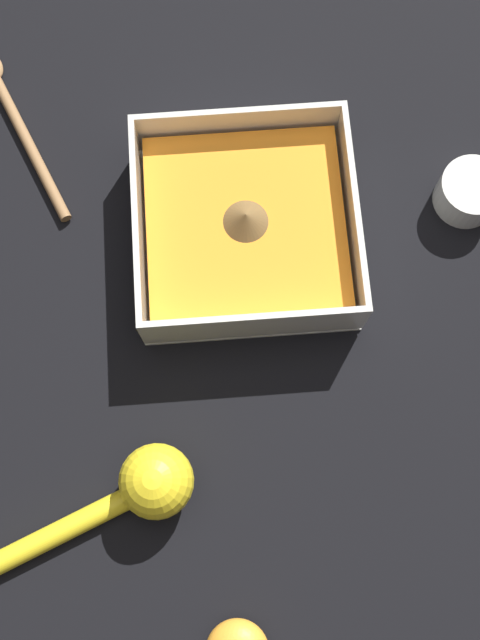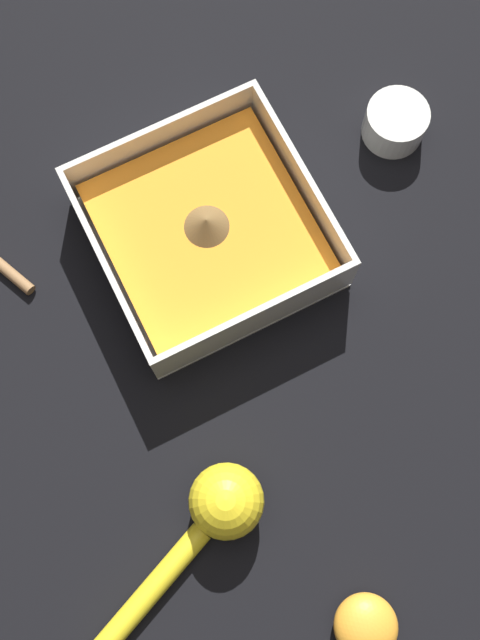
# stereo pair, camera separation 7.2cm
# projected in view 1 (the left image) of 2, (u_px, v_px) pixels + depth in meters

# --- Properties ---
(ground_plane) EXTENTS (4.00, 4.00, 0.00)m
(ground_plane) POSITION_uv_depth(u_px,v_px,m) (259.00, 242.00, 0.78)
(ground_plane) COLOR black
(square_dish) EXTENTS (0.22, 0.22, 0.07)m
(square_dish) POSITION_uv_depth(u_px,v_px,m) (246.00, 228.00, 0.76)
(square_dish) COLOR silver
(square_dish) RESTS_ON ground_plane
(spice_bowl) EXTENTS (0.07, 0.07, 0.04)m
(spice_bowl) POSITION_uv_depth(u_px,v_px,m) (469.00, 193.00, 0.78)
(spice_bowl) COLOR silver
(spice_bowl) RESTS_ON ground_plane
(lemon_squeezer) EXTENTS (0.21, 0.11, 0.07)m
(lemon_squeezer) POSITION_uv_depth(u_px,v_px,m) (139.00, 490.00, 0.69)
(lemon_squeezer) COLOR yellow
(lemon_squeezer) RESTS_ON ground_plane
(wooden_spoon) EXTENTS (0.11, 0.21, 0.01)m
(wooden_spoon) POSITION_uv_depth(u_px,v_px,m) (18.00, 123.00, 0.81)
(wooden_spoon) COLOR olive
(wooden_spoon) RESTS_ON ground_plane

